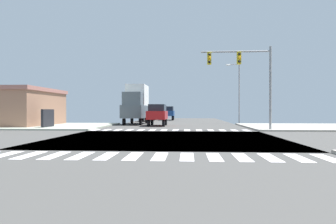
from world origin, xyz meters
TOP-DOWN VIEW (x-y plane):
  - ground at (0.00, 0.00)m, footprint 90.00×90.00m
  - sidewalk_corner_ne at (13.00, 12.00)m, footprint 12.00×12.00m
  - sidewalk_corner_nw at (-13.00, 12.00)m, footprint 12.00×12.00m
  - crosswalk_near at (-0.25, -7.30)m, footprint 13.50×2.00m
  - crosswalk_far at (-0.25, 7.30)m, footprint 13.50×2.00m
  - traffic_signal_mast at (5.98, 6.95)m, footprint 5.84×0.55m
  - street_lamp at (7.54, 19.92)m, footprint 1.78×0.32m
  - bank_building at (-18.73, 12.47)m, footprint 12.48×9.20m
  - sedan_farside_1 at (-5.00, 26.65)m, footprint 1.80×4.30m
  - suv_crossing_1 at (-2.00, 14.16)m, footprint 1.96×4.60m
  - box_truck_queued_2 at (-5.00, 17.98)m, footprint 2.40×7.20m
  - suv_leading_2 at (-2.00, 32.86)m, footprint 1.96×4.60m
  - sedan_middle_2 at (-5.00, 32.55)m, footprint 1.80×4.30m

SIDE VIEW (x-z plane):
  - ground at x=0.00m, z-range -0.05..0.00m
  - crosswalk_near at x=-0.25m, z-range 0.00..0.01m
  - crosswalk_far at x=-0.25m, z-range 0.00..0.01m
  - sidewalk_corner_ne at x=13.00m, z-range 0.00..0.14m
  - sidewalk_corner_nw at x=-13.00m, z-range 0.00..0.14m
  - sedan_farside_1 at x=-5.00m, z-range 0.18..2.06m
  - sedan_middle_2 at x=-5.00m, z-range 0.18..2.06m
  - suv_crossing_1 at x=-2.00m, z-range 0.22..2.56m
  - suv_leading_2 at x=-2.00m, z-range 0.22..2.56m
  - bank_building at x=-18.73m, z-range 0.01..4.04m
  - box_truck_queued_2 at x=-5.00m, z-range 0.14..4.99m
  - street_lamp at x=7.54m, z-range 0.78..8.37m
  - traffic_signal_mast at x=5.98m, z-range 1.64..8.65m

